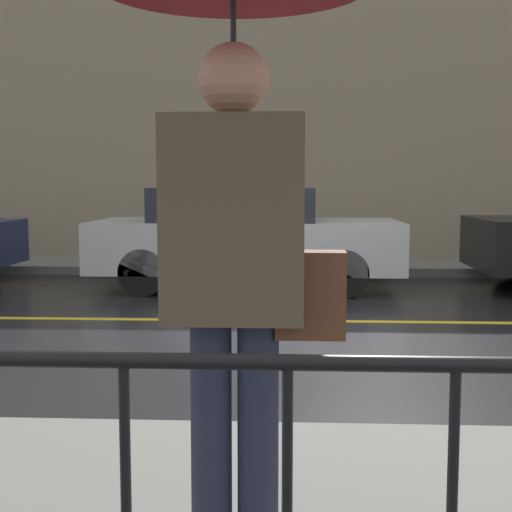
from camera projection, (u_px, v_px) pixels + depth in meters
ground_plane at (308, 321)px, 7.74m from camera, size 80.00×80.00×0.00m
sidewalk_far at (302, 266)px, 12.30m from camera, size 28.00×1.75×0.14m
lane_marking at (308, 321)px, 7.74m from camera, size 25.20×0.12×0.01m
building_storefront at (302, 120)px, 13.06m from camera, size 28.00×0.30×5.29m
pedestrian at (236, 97)px, 2.39m from camera, size 0.95×0.95×2.21m
car_silver at (244, 236)px, 10.16m from camera, size 4.30×1.85×1.43m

